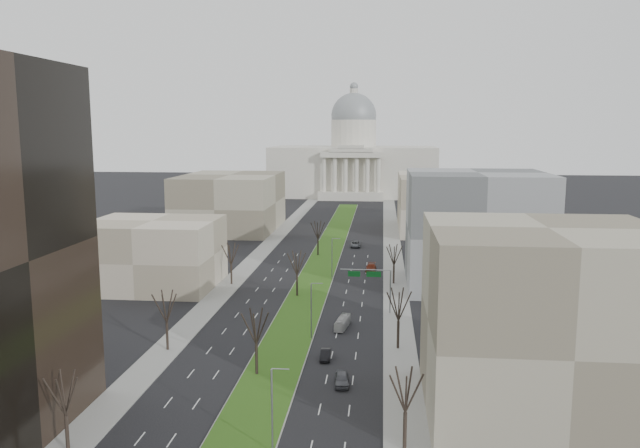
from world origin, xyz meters
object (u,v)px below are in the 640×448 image
Objects in this scene: car_black at (326,354)px; car_red at (371,268)px; car_grey_near at (342,379)px; box_van at (343,322)px; car_grey_far at (356,244)px.

car_red reaches higher than car_black.
car_grey_near is 23.38m from box_van.
car_black is at bearing -92.85° from car_red.
car_grey_near is at bearing -89.73° from car_grey_far.
car_black is 0.63× the size of box_van.
car_red is 42.48m from box_van.
car_red is at bearing -81.81° from car_grey_far.
box_van reaches higher than car_black.
car_black is (-2.93, 8.87, -0.11)m from car_grey_near.
car_black is 0.73× the size of car_red.
car_grey_near is at bearing -89.56° from car_red.
box_van is (0.95, -71.87, 0.13)m from car_grey_far.
box_van reaches higher than car_grey_near.
car_red reaches higher than car_grey_near.
car_grey_near is at bearing -72.91° from car_black.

